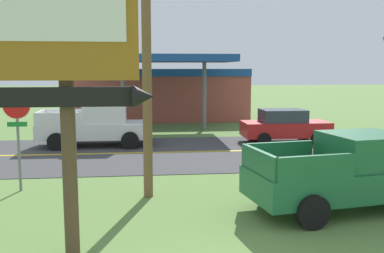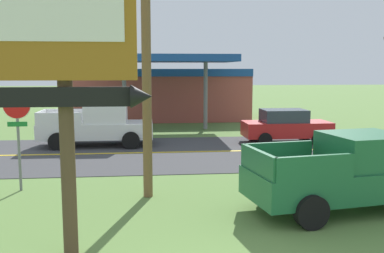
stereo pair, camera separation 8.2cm
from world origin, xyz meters
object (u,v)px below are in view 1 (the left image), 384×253
Objects in this scene: car_red_near_lane at (285,126)px; utility_pole at (146,39)px; gas_station at (161,92)px; pickup_white_on_road at (97,126)px; motel_sign at (68,56)px; stop_sign at (17,123)px; pickup_green_parked_on_lawn at (351,173)px.

utility_pole is at bearing -128.66° from car_red_near_lane.
utility_pole is at bearing -93.17° from gas_station.
gas_station reaches higher than car_red_near_lane.
gas_station is at bearing 72.77° from pickup_white_on_road.
utility_pole is 9.37m from pickup_white_on_road.
motel_sign is at bearing -85.94° from pickup_white_on_road.
pickup_green_parked_on_lawn is at bearing -16.64° from stop_sign.
gas_station reaches higher than stop_sign.
stop_sign is (-2.34, 4.88, -1.80)m from motel_sign.
pickup_white_on_road reaches higher than car_red_near_lane.
gas_station is 21.40m from pickup_green_parked_on_lawn.
utility_pole is 1.51× the size of pickup_green_parked_on_lawn.
motel_sign is at bearing -110.17° from utility_pole.
pickup_green_parked_on_lawn and pickup_white_on_road have the same top height.
utility_pole is at bearing -74.65° from pickup_white_on_road.
stop_sign is at bearing -144.72° from car_red_near_lane.
motel_sign is 7.52m from pickup_green_parked_on_lawn.
pickup_white_on_road is at bearing 94.06° from motel_sign.
car_red_near_lane is at bearing 35.28° from stop_sign.
motel_sign is 0.69× the size of utility_pole.
pickup_white_on_road is (-0.87, 12.31, -2.86)m from motel_sign.
gas_station is 2.31× the size of pickup_white_on_road.
utility_pole is 1.59× the size of pickup_white_on_road.
motel_sign is 12.67m from pickup_white_on_road.
gas_station is 12.32m from car_red_near_lane.
stop_sign is at bearing 115.62° from motel_sign.
stop_sign reaches higher than pickup_green_parked_on_lawn.
stop_sign reaches higher than car_red_near_lane.
pickup_white_on_road is 1.24× the size of car_red_near_lane.
car_red_near_lane is (10.50, 7.43, -1.20)m from stop_sign.
pickup_green_parked_on_lawn is at bearing -98.85° from car_red_near_lane.
motel_sign is 1.05× the size of pickup_green_parked_on_lawn.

